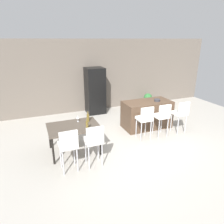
{
  "coord_description": "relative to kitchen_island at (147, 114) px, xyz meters",
  "views": [
    {
      "loc": [
        -2.92,
        -4.95,
        2.88
      ],
      "look_at": [
        -0.8,
        0.33,
        0.85
      ],
      "focal_mm": 32.81,
      "sensor_mm": 36.0,
      "label": 1
    }
  ],
  "objects": [
    {
      "name": "kitchen_island",
      "position": [
        0.0,
        0.0,
        0.0
      ],
      "size": [
        1.61,
        0.81,
        0.92
      ],
      "primitive_type": "cube",
      "color": "#4C3828",
      "rests_on": "ground_plane"
    },
    {
      "name": "back_wall",
      "position": [
        -0.62,
        2.52,
        0.99
      ],
      "size": [
        10.0,
        0.12,
        2.9
      ],
      "primitive_type": "cube",
      "color": "#665B51",
      "rests_on": "ground_plane"
    },
    {
      "name": "dining_chair_near",
      "position": [
        -2.94,
        -1.55,
        0.24
      ],
      "size": [
        0.41,
        0.41,
        1.05
      ],
      "color": "white",
      "rests_on": "ground_plane"
    },
    {
      "name": "fruit_bowl",
      "position": [
        0.31,
        -0.09,
        0.5
      ],
      "size": [
        0.2,
        0.2,
        0.07
      ],
      "primitive_type": "cylinder",
      "color": "#333338",
      "rests_on": "kitchen_island"
    },
    {
      "name": "wine_bottle_left",
      "position": [
        -2.36,
        -1.02,
        0.39
      ],
      "size": [
        0.06,
        0.06,
        0.28
      ],
      "color": "brown",
      "rests_on": "dining_table"
    },
    {
      "name": "bar_chair_left",
      "position": [
        -0.54,
        -0.79,
        0.24
      ],
      "size": [
        0.41,
        0.41,
        1.05
      ],
      "color": "white",
      "rests_on": "ground_plane"
    },
    {
      "name": "dining_table",
      "position": [
        -2.64,
        -0.7,
        0.22
      ],
      "size": [
        1.32,
        0.96,
        0.74
      ],
      "color": "#4C4238",
      "rests_on": "ground_plane"
    },
    {
      "name": "wine_bottle_right",
      "position": [
        -2.2,
        -0.53,
        0.39
      ],
      "size": [
        0.07,
        0.07,
        0.29
      ],
      "color": "brown",
      "rests_on": "dining_table"
    },
    {
      "name": "potted_plant",
      "position": [
        1.31,
        2.07,
        -0.13
      ],
      "size": [
        0.37,
        0.37,
        0.57
      ],
      "color": "#38383D",
      "rests_on": "ground_plane"
    },
    {
      "name": "refrigerator",
      "position": [
        -1.18,
        2.08,
        0.46
      ],
      "size": [
        0.72,
        0.68,
        1.84
      ],
      "primitive_type": "cube",
      "color": "black",
      "rests_on": "ground_plane"
    },
    {
      "name": "dining_chair_far",
      "position": [
        -2.35,
        -1.55,
        0.24
      ],
      "size": [
        0.41,
        0.41,
        1.05
      ],
      "color": "white",
      "rests_on": "ground_plane"
    },
    {
      "name": "bar_chair_right",
      "position": [
        0.76,
        -0.79,
        0.24
      ],
      "size": [
        0.42,
        0.42,
        1.05
      ],
      "color": "white",
      "rests_on": "ground_plane"
    },
    {
      "name": "ground_plane",
      "position": [
        -0.62,
        -0.68,
        -0.46
      ],
      "size": [
        10.0,
        10.0,
        0.0
      ],
      "primitive_type": "plane",
      "color": "#ADA89E"
    },
    {
      "name": "bar_chair_middle",
      "position": [
        0.06,
        -0.79,
        0.24
      ],
      "size": [
        0.41,
        0.41,
        1.05
      ],
      "color": "white",
      "rests_on": "ground_plane"
    },
    {
      "name": "wine_glass_middle",
      "position": [
        -2.46,
        -0.43,
        0.4
      ],
      "size": [
        0.07,
        0.07,
        0.17
      ],
      "color": "silver",
      "rests_on": "dining_table"
    }
  ]
}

